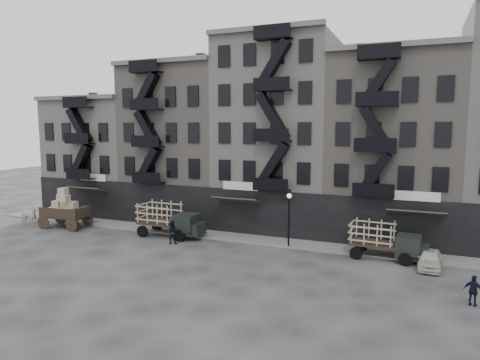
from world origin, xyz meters
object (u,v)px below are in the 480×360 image
at_px(stake_truck_east, 386,238).
at_px(pedestrian_mid, 172,232).
at_px(wagon, 64,205).
at_px(car_east, 430,259).
at_px(policeman, 474,291).
at_px(pedestrian_west, 76,222).
at_px(horse, 28,216).
at_px(stake_truck_west, 169,217).

distance_m(stake_truck_east, pedestrian_mid, 16.29).
relative_size(wagon, car_east, 1.25).
relative_size(pedestrian_mid, policeman, 1.14).
bearing_deg(pedestrian_mid, wagon, -18.98).
bearing_deg(pedestrian_west, horse, 122.13).
height_order(horse, car_east, horse).
height_order(wagon, stake_truck_west, wagon).
bearing_deg(horse, pedestrian_west, -92.97).
bearing_deg(car_east, pedestrian_west, -174.31).
relative_size(wagon, stake_truck_east, 0.85).
bearing_deg(stake_truck_east, wagon, -173.27).
xyz_separation_m(stake_truck_west, pedestrian_west, (-8.74, -1.66, -0.79)).
relative_size(stake_truck_west, policeman, 3.50).
height_order(wagon, stake_truck_east, wagon).
bearing_deg(pedestrian_mid, stake_truck_west, -68.10).
bearing_deg(pedestrian_west, wagon, 102.39).
distance_m(stake_truck_west, policeman, 23.20).
relative_size(horse, wagon, 0.48).
bearing_deg(stake_truck_west, policeman, -14.73).
height_order(car_east, pedestrian_west, pedestrian_west).
height_order(stake_truck_west, policeman, stake_truck_west).
relative_size(pedestrian_west, pedestrian_mid, 0.91).
distance_m(horse, wagon, 4.03).
bearing_deg(wagon, car_east, -3.80).
distance_m(stake_truck_east, policeman, 8.26).
bearing_deg(wagon, stake_truck_west, 0.34).
bearing_deg(wagon, policeman, -13.68).
height_order(car_east, policeman, policeman).
height_order(stake_truck_east, pedestrian_west, stake_truck_east).
relative_size(car_east, pedestrian_west, 2.10).
bearing_deg(stake_truck_west, pedestrian_mid, -52.71).
distance_m(wagon, stake_truck_west, 10.78).
distance_m(stake_truck_west, car_east, 20.42).
height_order(horse, pedestrian_west, horse).
xyz_separation_m(wagon, pedestrian_mid, (12.11, -0.88, -1.15)).
bearing_deg(pedestrian_mid, car_east, 169.54).
relative_size(stake_truck_west, pedestrian_mid, 3.06).
height_order(horse, stake_truck_west, stake_truck_west).
height_order(pedestrian_west, pedestrian_mid, pedestrian_mid).
relative_size(stake_truck_west, stake_truck_east, 1.09).
relative_size(stake_truck_east, pedestrian_mid, 2.81).
bearing_deg(stake_truck_east, pedestrian_west, -171.55).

